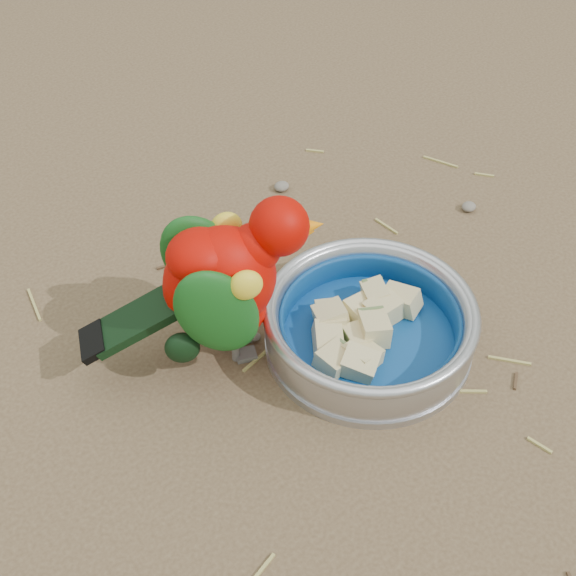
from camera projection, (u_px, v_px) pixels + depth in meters
ground at (390, 353)px, 0.90m from camera, size 60.00×60.00×0.00m
food_bowl at (368, 340)px, 0.91m from camera, size 0.23×0.23×0.02m
bowl_wall at (370, 322)px, 0.89m from camera, size 0.23×0.23×0.04m
fruit_wedges at (369, 327)px, 0.89m from camera, size 0.14×0.14×0.03m
lory_parrot at (225, 290)px, 0.84m from camera, size 0.26×0.20×0.19m
ground_debris at (341, 324)px, 0.93m from camera, size 0.90×0.80×0.01m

